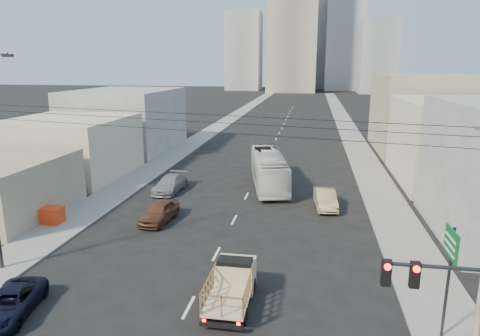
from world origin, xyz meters
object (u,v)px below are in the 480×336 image
(sedan_grey, at_px, (170,184))
(crate_stack, at_px, (50,215))
(flatbed_pickup, at_px, (232,283))
(sedan_tan, at_px, (325,199))
(green_sign, at_px, (450,257))
(navy_pickup, at_px, (9,303))
(traffic_signal, at_px, (453,316))
(city_bus, at_px, (269,169))
(sedan_brown, at_px, (159,212))

(sedan_grey, xyz_separation_m, crate_stack, (-5.93, -9.35, -0.03))
(sedan_grey, bearing_deg, crate_stack, -119.11)
(flatbed_pickup, distance_m, sedan_grey, 19.75)
(sedan_tan, height_order, green_sign, green_sign)
(navy_pickup, relative_size, sedan_grey, 0.89)
(navy_pickup, distance_m, traffic_signal, 18.34)
(city_bus, height_order, sedan_grey, city_bus)
(flatbed_pickup, xyz_separation_m, sedan_tan, (4.80, 15.26, -0.36))
(city_bus, bearing_deg, green_sign, -78.01)
(navy_pickup, relative_size, traffic_signal, 0.74)
(sedan_tan, xyz_separation_m, green_sign, (4.40, -16.45, 3.01))
(flatbed_pickup, distance_m, traffic_signal, 10.41)
(sedan_brown, xyz_separation_m, sedan_tan, (12.13, 5.21, -0.02))
(flatbed_pickup, relative_size, sedan_grey, 0.89)
(sedan_brown, bearing_deg, traffic_signal, -42.00)
(traffic_signal, bearing_deg, crate_stack, 147.66)
(green_sign, bearing_deg, traffic_signal, -105.55)
(green_sign, relative_size, crate_stack, 2.78)
(traffic_signal, height_order, crate_stack, traffic_signal)
(traffic_signal, xyz_separation_m, crate_stack, (-22.77, 14.42, -3.39))
(sedan_tan, bearing_deg, crate_stack, -166.16)
(city_bus, bearing_deg, traffic_signal, -84.61)
(traffic_signal, bearing_deg, sedan_grey, 125.33)
(flatbed_pickup, distance_m, city_bus, 21.01)
(crate_stack, bearing_deg, sedan_brown, 13.51)
(traffic_signal, bearing_deg, navy_pickup, 168.87)
(navy_pickup, bearing_deg, flatbed_pickup, 4.49)
(sedan_brown, distance_m, green_sign, 20.21)
(sedan_grey, bearing_deg, flatbed_pickup, -59.51)
(crate_stack, bearing_deg, sedan_grey, 57.62)
(sedan_brown, height_order, crate_stack, sedan_brown)
(navy_pickup, bearing_deg, crate_stack, 104.05)
(sedan_brown, height_order, green_sign, green_sign)
(sedan_grey, relative_size, crate_stack, 2.76)
(sedan_tan, bearing_deg, sedan_grey, 164.77)
(flatbed_pickup, bearing_deg, sedan_grey, 117.23)
(city_bus, bearing_deg, navy_pickup, -123.16)
(navy_pickup, xyz_separation_m, green_sign, (19.07, 1.53, 3.13))
(sedan_brown, xyz_separation_m, traffic_signal, (15.14, -16.25, 3.33))
(flatbed_pickup, height_order, green_sign, green_sign)
(sedan_brown, xyz_separation_m, crate_stack, (-7.63, -1.83, -0.06))
(crate_stack, bearing_deg, traffic_signal, -32.34)
(flatbed_pickup, bearing_deg, crate_stack, 151.23)
(green_sign, bearing_deg, crate_stack, 158.72)
(navy_pickup, height_order, sedan_grey, sedan_grey)
(city_bus, distance_m, traffic_signal, 28.52)
(sedan_brown, bearing_deg, sedan_grey, 107.84)
(city_bus, bearing_deg, flatbed_pickup, -100.31)
(sedan_grey, distance_m, crate_stack, 11.07)
(sedan_brown, relative_size, sedan_grey, 0.88)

